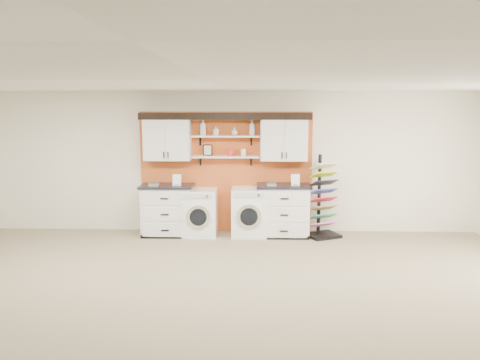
{
  "coord_description": "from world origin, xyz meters",
  "views": [
    {
      "loc": [
        0.55,
        -5.25,
        2.52
      ],
      "look_at": [
        0.33,
        2.3,
        1.31
      ],
      "focal_mm": 35.0,
      "sensor_mm": 36.0,
      "label": 1
    }
  ],
  "objects_px": {
    "dryer": "(249,212)",
    "sample_rack": "(323,211)",
    "base_cabinet_right": "(283,210)",
    "base_cabinet_left": "(168,210)",
    "washer": "(200,212)"
  },
  "relations": [
    {
      "from": "sample_rack",
      "to": "base_cabinet_left",
      "type": "bearing_deg",
      "value": 155.08
    },
    {
      "from": "base_cabinet_right",
      "to": "dryer",
      "type": "height_order",
      "value": "base_cabinet_right"
    },
    {
      "from": "base_cabinet_left",
      "to": "sample_rack",
      "type": "height_order",
      "value": "sample_rack"
    },
    {
      "from": "base_cabinet_right",
      "to": "washer",
      "type": "bearing_deg",
      "value": -179.88
    },
    {
      "from": "base_cabinet_right",
      "to": "sample_rack",
      "type": "bearing_deg",
      "value": -3.27
    },
    {
      "from": "base_cabinet_left",
      "to": "sample_rack",
      "type": "bearing_deg",
      "value": -0.82
    },
    {
      "from": "base_cabinet_right",
      "to": "base_cabinet_left",
      "type": "bearing_deg",
      "value": 180.0
    },
    {
      "from": "base_cabinet_right",
      "to": "dryer",
      "type": "bearing_deg",
      "value": -179.71
    },
    {
      "from": "washer",
      "to": "base_cabinet_left",
      "type": "bearing_deg",
      "value": 179.7
    },
    {
      "from": "base_cabinet_left",
      "to": "dryer",
      "type": "distance_m",
      "value": 1.6
    },
    {
      "from": "base_cabinet_left",
      "to": "sample_rack",
      "type": "xyz_separation_m",
      "value": [
        3.02,
        -0.04,
        0.02
      ]
    },
    {
      "from": "washer",
      "to": "base_cabinet_right",
      "type": "bearing_deg",
      "value": 0.12
    },
    {
      "from": "washer",
      "to": "dryer",
      "type": "xyz_separation_m",
      "value": [
        0.96,
        -0.0,
        0.01
      ]
    },
    {
      "from": "base_cabinet_left",
      "to": "washer",
      "type": "height_order",
      "value": "base_cabinet_left"
    },
    {
      "from": "dryer",
      "to": "sample_rack",
      "type": "bearing_deg",
      "value": -1.61
    }
  ]
}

